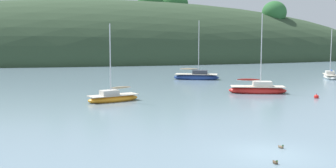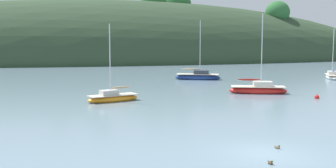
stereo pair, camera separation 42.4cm
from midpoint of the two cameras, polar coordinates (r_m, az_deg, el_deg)
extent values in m
plane|color=slate|center=(20.37, 14.03, -9.43)|extent=(400.00, 400.00, 0.00)
ellipsoid|color=#2D422B|center=(100.06, -8.21, 3.13)|extent=(150.00, 36.00, 29.47)
ellipsoid|color=#2D6633|center=(101.70, -9.57, 11.39)|extent=(7.61, 6.91, 6.91)
ellipsoid|color=#2D6633|center=(107.10, 15.17, 9.66)|extent=(6.20, 5.64, 5.64)
ellipsoid|color=#2D6633|center=(104.55, 1.46, 11.05)|extent=(6.95, 6.32, 6.32)
ellipsoid|color=#2D6633|center=(102.08, -1.95, 11.21)|extent=(6.49, 5.90, 5.90)
ellipsoid|color=#2D6633|center=(98.53, -15.28, 10.95)|extent=(5.20, 4.73, 4.73)
ellipsoid|color=red|center=(42.22, 12.74, -0.92)|extent=(6.13, 3.81, 0.93)
cube|color=beige|center=(42.17, 12.76, -0.35)|extent=(5.64, 3.51, 0.06)
cube|color=silver|center=(42.20, 13.39, -0.01)|extent=(2.18, 1.83, 0.53)
cylinder|color=silver|center=(41.95, 13.28, 4.61)|extent=(0.09, 0.09, 7.32)
cylinder|color=silver|center=(42.01, 11.52, 0.54)|extent=(2.32, 0.89, 0.07)
ellipsoid|color=maroon|center=(42.00, 11.52, 0.60)|extent=(2.27, 0.98, 0.20)
ellipsoid|color=white|center=(60.68, 22.17, 0.89)|extent=(3.64, 5.01, 0.77)
cube|color=beige|center=(60.65, 22.18, 1.22)|extent=(3.35, 4.61, 0.06)
cube|color=silver|center=(61.01, 22.14, 1.47)|extent=(1.64, 1.85, 0.47)
cylinder|color=silver|center=(60.72, 22.27, 4.18)|extent=(0.09, 0.09, 6.26)
cylinder|color=silver|center=(59.85, 22.31, 1.71)|extent=(0.98, 1.82, 0.07)
ellipsoid|color=#2D4784|center=(59.85, 22.32, 1.76)|extent=(1.06, 1.81, 0.20)
ellipsoid|color=orange|center=(36.20, -7.36, -2.07)|extent=(4.98, 3.02, 0.76)
cube|color=beige|center=(36.16, -7.37, -1.54)|extent=(4.59, 2.77, 0.06)
cube|color=beige|center=(35.97, -7.92, -1.22)|extent=(1.76, 1.47, 0.46)
cylinder|color=silver|center=(35.77, -7.78, 3.38)|extent=(0.09, 0.09, 6.23)
cylinder|color=silver|center=(36.40, -6.30, -0.55)|extent=(1.90, 0.69, 0.07)
ellipsoid|color=tan|center=(36.39, -6.30, -0.47)|extent=(1.87, 0.79, 0.20)
ellipsoid|color=navy|center=(55.31, 4.38, 0.92)|extent=(6.47, 4.30, 0.98)
cube|color=beige|center=(55.27, 4.39, 1.38)|extent=(5.95, 3.96, 0.06)
cube|color=#333842|center=(55.21, 4.90, 1.65)|extent=(2.34, 2.01, 0.54)
cylinder|color=silver|center=(55.06, 4.74, 5.11)|extent=(0.09, 0.09, 7.20)
cylinder|color=silver|center=(55.31, 3.38, 2.08)|extent=(2.40, 1.06, 0.07)
ellipsoid|color=tan|center=(55.31, 3.38, 2.13)|extent=(2.36, 1.14, 0.20)
sphere|color=red|center=(40.06, 20.38, -1.74)|extent=(0.44, 0.44, 0.44)
cylinder|color=black|center=(40.03, 20.40, -1.35)|extent=(0.04, 0.04, 0.10)
ellipsoid|color=brown|center=(21.45, 15.57, -8.55)|extent=(0.24, 0.37, 0.16)
sphere|color=#1E4723|center=(21.31, 15.83, -8.34)|extent=(0.09, 0.09, 0.09)
cone|color=gold|center=(21.26, 15.94, -8.39)|extent=(0.04, 0.05, 0.04)
cone|color=brown|center=(21.55, 15.31, -8.38)|extent=(0.08, 0.09, 0.08)
ellipsoid|color=#473828|center=(18.81, 14.74, -10.63)|extent=(0.18, 0.34, 0.16)
sphere|color=#1E4723|center=(18.66, 14.96, -10.42)|extent=(0.09, 0.09, 0.09)
cone|color=gold|center=(18.61, 15.06, -10.49)|extent=(0.04, 0.05, 0.04)
cone|color=#473828|center=(18.93, 14.53, -10.41)|extent=(0.07, 0.08, 0.08)
camera|label=1|loc=(0.21, -89.69, 0.03)|focal=43.59mm
camera|label=2|loc=(0.21, 90.31, -0.03)|focal=43.59mm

